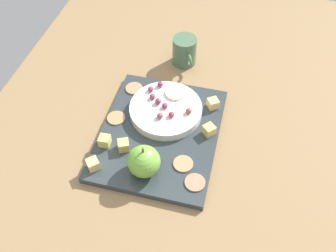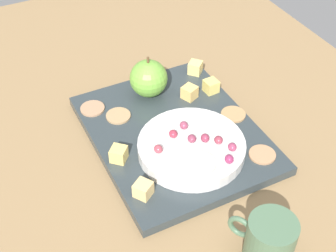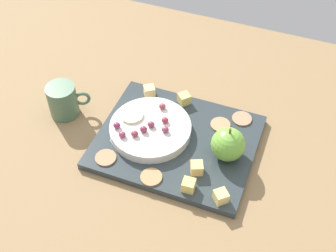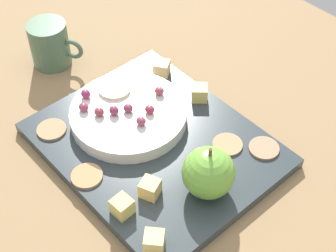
{
  "view_description": "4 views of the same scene",
  "coord_description": "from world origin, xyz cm",
  "px_view_note": "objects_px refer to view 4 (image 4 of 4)",
  "views": [
    {
      "loc": [
        59.01,
        13.72,
        78.73
      ],
      "look_at": [
        4.25,
        -0.03,
        8.95
      ],
      "focal_mm": 39.08,
      "sensor_mm": 36.0,
      "label": 1
    },
    {
      "loc": [
        -52.89,
        27.89,
        66.33
      ],
      "look_at": [
        2.1,
        0.37,
        10.36
      ],
      "focal_mm": 50.88,
      "sensor_mm": 36.0,
      "label": 2
    },
    {
      "loc": [
        26.65,
        -65.76,
        84.92
      ],
      "look_at": [
        2.28,
        -1.92,
        9.96
      ],
      "focal_mm": 48.16,
      "sensor_mm": 36.0,
      "label": 3
    },
    {
      "loc": [
        45.75,
        -36.14,
        65.94
      ],
      "look_at": [
        6.24,
        -0.95,
        10.5
      ],
      "focal_mm": 54.65,
      "sensor_mm": 36.0,
      "label": 4
    }
  ],
  "objects_px": {
    "cracker_0": "(227,145)",
    "grape_0": "(99,112)",
    "cheese_cube_2": "(150,188)",
    "cup": "(50,44)",
    "grape_7": "(149,110)",
    "cheese_cube_0": "(162,68)",
    "grape_6": "(86,94)",
    "grape_5": "(84,107)",
    "cheese_cube_3": "(154,241)",
    "cracker_1": "(52,130)",
    "cracker_3": "(87,176)",
    "grape_3": "(114,110)",
    "serving_dish": "(129,115)",
    "cracker_2": "(264,148)",
    "grape_1": "(159,91)",
    "grape_2": "(128,108)",
    "platter": "(155,145)",
    "apple_whole": "(208,173)",
    "cheese_cube_4": "(199,93)",
    "apple_slice_0": "(115,89)",
    "grape_4": "(141,121)",
    "cheese_cube_1": "(122,207)"
  },
  "relations": [
    {
      "from": "cheese_cube_2",
      "to": "apple_slice_0",
      "type": "bearing_deg",
      "value": 156.23
    },
    {
      "from": "apple_whole",
      "to": "grape_6",
      "type": "relative_size",
      "value": 4.55
    },
    {
      "from": "cup",
      "to": "cheese_cube_4",
      "type": "bearing_deg",
      "value": 24.46
    },
    {
      "from": "cracker_3",
      "to": "cup",
      "type": "xyz_separation_m",
      "value": [
        -0.28,
        0.12,
        0.02
      ]
    },
    {
      "from": "grape_1",
      "to": "grape_6",
      "type": "relative_size",
      "value": 1.0
    },
    {
      "from": "grape_1",
      "to": "cracker_1",
      "type": "bearing_deg",
      "value": -112.25
    },
    {
      "from": "cheese_cube_3",
      "to": "cracker_1",
      "type": "bearing_deg",
      "value": 176.98
    },
    {
      "from": "cheese_cube_2",
      "to": "apple_slice_0",
      "type": "distance_m",
      "value": 0.21
    },
    {
      "from": "cheese_cube_0",
      "to": "cracker_3",
      "type": "bearing_deg",
      "value": -66.7
    },
    {
      "from": "cracker_0",
      "to": "grape_0",
      "type": "bearing_deg",
      "value": -144.17
    },
    {
      "from": "cracker_2",
      "to": "grape_0",
      "type": "distance_m",
      "value": 0.26
    },
    {
      "from": "cracker_1",
      "to": "cracker_2",
      "type": "xyz_separation_m",
      "value": [
        0.25,
        0.22,
        0.0
      ]
    },
    {
      "from": "cheese_cube_1",
      "to": "grape_4",
      "type": "xyz_separation_m",
      "value": [
        -0.1,
        0.11,
        0.02
      ]
    },
    {
      "from": "apple_whole",
      "to": "cheese_cube_3",
      "type": "height_order",
      "value": "apple_whole"
    },
    {
      "from": "cheese_cube_0",
      "to": "apple_whole",
      "type": "bearing_deg",
      "value": -26.89
    },
    {
      "from": "platter",
      "to": "cheese_cube_4",
      "type": "relative_size",
      "value": 13.77
    },
    {
      "from": "cheese_cube_0",
      "to": "cup",
      "type": "bearing_deg",
      "value": -146.65
    },
    {
      "from": "grape_2",
      "to": "serving_dish",
      "type": "bearing_deg",
      "value": 148.17
    },
    {
      "from": "platter",
      "to": "cup",
      "type": "distance_m",
      "value": 0.29
    },
    {
      "from": "platter",
      "to": "cheese_cube_3",
      "type": "bearing_deg",
      "value": -40.93
    },
    {
      "from": "cracker_1",
      "to": "grape_6",
      "type": "height_order",
      "value": "grape_6"
    },
    {
      "from": "cheese_cube_4",
      "to": "grape_5",
      "type": "bearing_deg",
      "value": -116.35
    },
    {
      "from": "cracker_1",
      "to": "grape_3",
      "type": "distance_m",
      "value": 0.11
    },
    {
      "from": "cracker_3",
      "to": "cup",
      "type": "bearing_deg",
      "value": 156.78
    },
    {
      "from": "grape_3",
      "to": "grape_6",
      "type": "distance_m",
      "value": 0.06
    },
    {
      "from": "grape_4",
      "to": "grape_6",
      "type": "distance_m",
      "value": 0.11
    },
    {
      "from": "grape_7",
      "to": "cheese_cube_0",
      "type": "bearing_deg",
      "value": 129.39
    },
    {
      "from": "cracker_2",
      "to": "grape_7",
      "type": "bearing_deg",
      "value": -149.16
    },
    {
      "from": "cracker_0",
      "to": "grape_5",
      "type": "xyz_separation_m",
      "value": [
        -0.19,
        -0.13,
        0.03
      ]
    },
    {
      "from": "apple_slice_0",
      "to": "grape_7",
      "type": "bearing_deg",
      "value": 5.31
    },
    {
      "from": "cracker_1",
      "to": "grape_1",
      "type": "xyz_separation_m",
      "value": [
        0.07,
        0.17,
        0.03
      ]
    },
    {
      "from": "grape_0",
      "to": "grape_7",
      "type": "bearing_deg",
      "value": 51.45
    },
    {
      "from": "serving_dish",
      "to": "grape_7",
      "type": "relative_size",
      "value": 11.4
    },
    {
      "from": "cheese_cube_0",
      "to": "cheese_cube_2",
      "type": "relative_size",
      "value": 1.0
    },
    {
      "from": "platter",
      "to": "grape_4",
      "type": "distance_m",
      "value": 0.05
    },
    {
      "from": "serving_dish",
      "to": "apple_whole",
      "type": "bearing_deg",
      "value": -1.08
    },
    {
      "from": "cheese_cube_3",
      "to": "cracker_3",
      "type": "height_order",
      "value": "cheese_cube_3"
    },
    {
      "from": "cracker_1",
      "to": "grape_0",
      "type": "distance_m",
      "value": 0.08
    },
    {
      "from": "cracker_0",
      "to": "grape_1",
      "type": "height_order",
      "value": "grape_1"
    },
    {
      "from": "cheese_cube_2",
      "to": "cup",
      "type": "xyz_separation_m",
      "value": [
        -0.36,
        0.07,
        0.01
      ]
    },
    {
      "from": "grape_6",
      "to": "cracker_0",
      "type": "bearing_deg",
      "value": 27.62
    },
    {
      "from": "serving_dish",
      "to": "grape_5",
      "type": "xyz_separation_m",
      "value": [
        -0.05,
        -0.05,
        0.02
      ]
    },
    {
      "from": "grape_3",
      "to": "apple_slice_0",
      "type": "relative_size",
      "value": 0.31
    },
    {
      "from": "grape_2",
      "to": "grape_4",
      "type": "distance_m",
      "value": 0.04
    },
    {
      "from": "cheese_cube_2",
      "to": "cup",
      "type": "bearing_deg",
      "value": 169.18
    },
    {
      "from": "cheese_cube_3",
      "to": "cracker_1",
      "type": "distance_m",
      "value": 0.27
    },
    {
      "from": "grape_2",
      "to": "grape_6",
      "type": "relative_size",
      "value": 1.0
    },
    {
      "from": "cheese_cube_0",
      "to": "grape_5",
      "type": "height_order",
      "value": "grape_5"
    },
    {
      "from": "serving_dish",
      "to": "grape_1",
      "type": "relative_size",
      "value": 11.4
    },
    {
      "from": "apple_whole",
      "to": "grape_2",
      "type": "xyz_separation_m",
      "value": [
        -0.18,
        0.0,
        -0.01
      ]
    }
  ]
}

